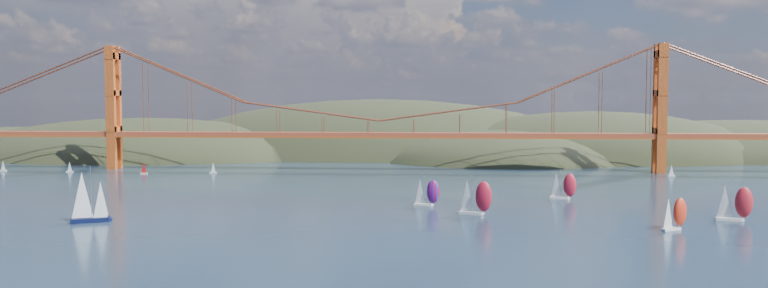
% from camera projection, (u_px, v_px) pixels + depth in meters
% --- Properties ---
extents(ground, '(1200.00, 1200.00, 0.00)m').
position_uv_depth(ground, '(309.00, 258.00, 149.76)').
color(ground, black).
rests_on(ground, ground).
extents(headlands, '(725.00, 225.00, 96.00)m').
position_uv_depth(headlands, '(472.00, 176.00, 424.29)').
color(headlands, black).
rests_on(headlands, ground).
extents(bridge, '(552.00, 12.00, 55.00)m').
position_uv_depth(bridge, '(376.00, 97.00, 327.07)').
color(bridge, '#953A21').
rests_on(bridge, ground).
extents(sloop_navy, '(9.94, 8.05, 14.49)m').
position_uv_depth(sloop_navy, '(88.00, 198.00, 191.91)').
color(sloop_navy, black).
rests_on(sloop_navy, ground).
extents(racer_0, '(9.48, 6.15, 10.60)m').
position_uv_depth(racer_0, '(475.00, 197.00, 204.38)').
color(racer_0, silver).
rests_on(racer_0, ground).
extents(racer_1, '(7.70, 6.14, 8.77)m').
position_uv_depth(racer_1, '(674.00, 213.00, 180.81)').
color(racer_1, white).
rests_on(racer_1, ground).
extents(racer_2, '(9.08, 5.43, 10.18)m').
position_uv_depth(racer_2, '(734.00, 203.00, 194.05)').
color(racer_2, white).
rests_on(racer_2, ground).
extents(racer_3, '(8.32, 5.23, 9.31)m').
position_uv_depth(racer_3, '(563.00, 185.00, 235.65)').
color(racer_3, white).
rests_on(racer_3, ground).
extents(racer_rwb, '(7.89, 4.61, 8.84)m').
position_uv_depth(racer_rwb, '(426.00, 192.00, 221.24)').
color(racer_rwb, white).
rests_on(racer_rwb, ground).
extents(distant_boat_0, '(3.00, 2.00, 4.70)m').
position_uv_depth(distant_boat_0, '(3.00, 166.00, 325.84)').
color(distant_boat_0, silver).
rests_on(distant_boat_0, ground).
extents(distant_boat_1, '(3.00, 2.00, 4.70)m').
position_uv_depth(distant_boat_1, '(70.00, 167.00, 321.21)').
color(distant_boat_1, silver).
rests_on(distant_boat_1, ground).
extents(distant_boat_2, '(3.00, 2.00, 4.70)m').
position_uv_depth(distant_boat_2, '(144.00, 168.00, 314.33)').
color(distant_boat_2, silver).
rests_on(distant_boat_2, ground).
extents(distant_boat_3, '(3.00, 2.00, 4.70)m').
position_uv_depth(distant_boat_3, '(213.00, 168.00, 316.88)').
color(distant_boat_3, silver).
rests_on(distant_boat_3, ground).
extents(distant_boat_4, '(3.00, 2.00, 4.70)m').
position_uv_depth(distant_boat_4, '(671.00, 171.00, 303.91)').
color(distant_boat_4, silver).
rests_on(distant_boat_4, ground).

